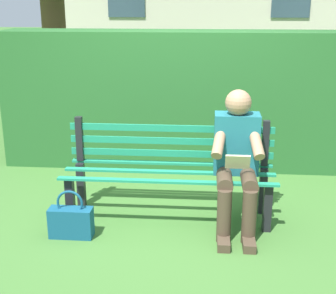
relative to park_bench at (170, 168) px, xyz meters
name	(u,v)px	position (x,y,z in m)	size (l,w,h in m)	color
ground	(169,217)	(0.00, 0.09, -0.45)	(60.00, 60.00, 0.00)	#3D6B2D
park_bench	(170,168)	(0.00, 0.00, 0.00)	(1.86, 0.53, 0.87)	black
person_seated	(237,157)	(-0.58, 0.19, 0.18)	(0.44, 0.73, 1.18)	#1E6672
hedge_backdrop	(219,97)	(-0.46, -1.44, 0.36)	(4.94, 0.69, 1.61)	#265B28
handbag	(71,221)	(0.78, 0.51, -0.31)	(0.36, 0.14, 0.41)	navy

